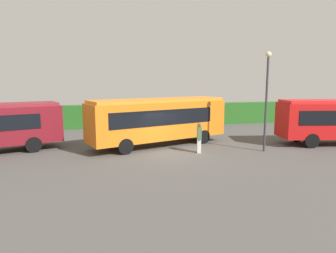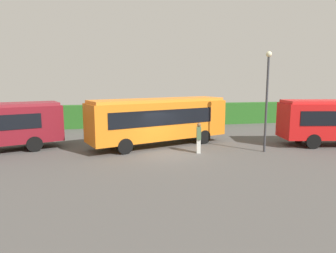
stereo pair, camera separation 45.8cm
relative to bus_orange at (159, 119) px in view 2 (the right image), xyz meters
The scene contains 5 objects.
ground_plane 3.24m from the bus_orange, 89.96° to the right, with size 82.89×82.89×0.00m, color #514F4C.
bus_orange is the anchor object (origin of this frame).
person_center 3.55m from the bus_orange, 53.35° to the right, with size 0.37×0.54×1.93m.
hedge_row 9.28m from the bus_orange, 89.99° to the left, with size 53.44×1.09×2.21m, color #286321.
lamppost 7.39m from the bus_orange, 27.64° to the right, with size 0.36×0.36×6.33m.
Camera 2 is at (-3.62, -17.97, 4.54)m, focal length 32.22 mm.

